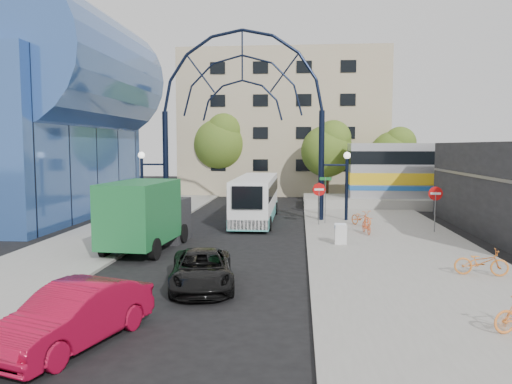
# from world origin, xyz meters

# --- Properties ---
(ground) EXTENTS (120.00, 120.00, 0.00)m
(ground) POSITION_xyz_m (0.00, 0.00, 0.00)
(ground) COLOR black
(ground) RESTS_ON ground
(sidewalk_east) EXTENTS (8.00, 56.00, 0.12)m
(sidewalk_east) POSITION_xyz_m (8.00, 4.00, 0.06)
(sidewalk_east) COLOR gray
(sidewalk_east) RESTS_ON ground
(plaza_west) EXTENTS (5.00, 50.00, 0.12)m
(plaza_west) POSITION_xyz_m (-6.50, 6.00, 0.06)
(plaza_west) COLOR gray
(plaza_west) RESTS_ON ground
(gateway_arch) EXTENTS (13.64, 0.44, 12.10)m
(gateway_arch) POSITION_xyz_m (0.00, 14.00, 8.56)
(gateway_arch) COLOR black
(gateway_arch) RESTS_ON ground
(stop_sign) EXTENTS (0.80, 0.07, 2.50)m
(stop_sign) POSITION_xyz_m (4.80, 12.00, 1.99)
(stop_sign) COLOR slate
(stop_sign) RESTS_ON sidewalk_east
(do_not_enter_sign) EXTENTS (0.76, 0.07, 2.48)m
(do_not_enter_sign) POSITION_xyz_m (11.00, 10.00, 1.98)
(do_not_enter_sign) COLOR slate
(do_not_enter_sign) RESTS_ON sidewalk_east
(street_name_sign) EXTENTS (0.70, 0.70, 2.80)m
(street_name_sign) POSITION_xyz_m (5.20, 12.60, 2.13)
(street_name_sign) COLOR slate
(street_name_sign) RESTS_ON sidewalk_east
(sandwich_board) EXTENTS (0.55, 0.61, 0.99)m
(sandwich_board) POSITION_xyz_m (5.60, 5.98, 0.74)
(sandwich_board) COLOR white
(sandwich_board) RESTS_ON sidewalk_east
(transit_hall) EXTENTS (16.50, 18.00, 14.50)m
(transit_hall) POSITION_xyz_m (-15.30, 15.00, 6.70)
(transit_hall) COLOR #34599F
(transit_hall) RESTS_ON ground
(apartment_block) EXTENTS (20.00, 12.10, 14.00)m
(apartment_block) POSITION_xyz_m (2.00, 34.97, 7.00)
(apartment_block) COLOR tan
(apartment_block) RESTS_ON ground
(tree_north_a) EXTENTS (4.48, 4.48, 7.00)m
(tree_north_a) POSITION_xyz_m (6.12, 25.93, 4.61)
(tree_north_a) COLOR #382314
(tree_north_a) RESTS_ON ground
(tree_north_b) EXTENTS (5.12, 5.12, 8.00)m
(tree_north_b) POSITION_xyz_m (-3.88, 29.93, 5.27)
(tree_north_b) COLOR #382314
(tree_north_b) RESTS_ON ground
(tree_north_c) EXTENTS (4.16, 4.16, 6.50)m
(tree_north_c) POSITION_xyz_m (12.12, 27.93, 4.28)
(tree_north_c) COLOR #382314
(tree_north_c) RESTS_ON ground
(city_bus) EXTENTS (2.47, 10.31, 2.82)m
(city_bus) POSITION_xyz_m (0.86, 13.97, 1.48)
(city_bus) COLOR white
(city_bus) RESTS_ON ground
(green_truck) EXTENTS (2.87, 6.53, 3.21)m
(green_truck) POSITION_xyz_m (-3.37, 4.66, 1.60)
(green_truck) COLOR black
(green_truck) RESTS_ON ground
(black_suv) EXTENTS (2.83, 4.75, 1.24)m
(black_suv) POSITION_xyz_m (0.35, -1.28, 0.62)
(black_suv) COLOR black
(black_suv) RESTS_ON ground
(red_sedan) EXTENTS (2.84, 4.75, 1.48)m
(red_sedan) POSITION_xyz_m (-1.76, -6.43, 0.74)
(red_sedan) COLOR maroon
(red_sedan) RESTS_ON ground
(bike_near_a) EXTENTS (1.46, 1.87, 0.95)m
(bike_near_a) POSITION_xyz_m (7.26, 11.69, 0.59)
(bike_near_a) COLOR orange
(bike_near_a) RESTS_ON sidewalk_east
(bike_near_b) EXTENTS (0.66, 1.60, 0.94)m
(bike_near_b) POSITION_xyz_m (7.21, 9.08, 0.59)
(bike_near_b) COLOR orange
(bike_near_b) RESTS_ON sidewalk_east
(bike_far_a) EXTENTS (1.93, 0.89, 0.98)m
(bike_far_a) POSITION_xyz_m (10.20, 0.69, 0.61)
(bike_far_a) COLOR orange
(bike_far_a) RESTS_ON sidewalk_east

